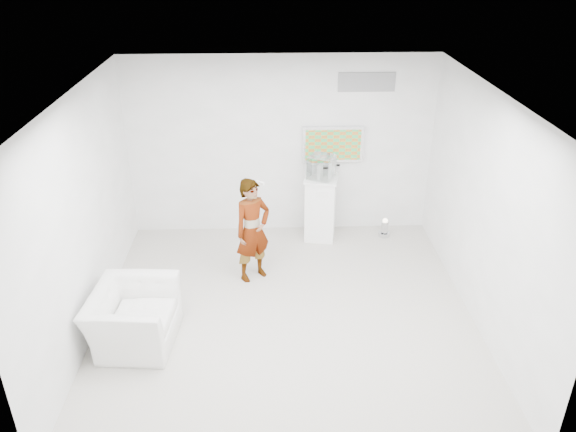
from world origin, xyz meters
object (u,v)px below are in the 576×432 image
at_px(person, 253,230).
at_px(pedestal, 320,208).
at_px(floor_uplight, 385,228).
at_px(armchair, 133,317).
at_px(tv, 333,144).

distance_m(person, pedestal, 1.64).
relative_size(person, floor_uplight, 5.08).
xyz_separation_m(person, armchair, (-1.47, -1.43, -0.43)).
bearing_deg(tv, armchair, -133.26).
bearing_deg(pedestal, person, -132.45).
bearing_deg(pedestal, tv, 56.27).
bearing_deg(floor_uplight, pedestal, 179.60).
relative_size(pedestal, floor_uplight, 3.51).
xyz_separation_m(person, floor_uplight, (2.20, 1.19, -0.63)).
bearing_deg(tv, floor_uplight, -19.30).
bearing_deg(floor_uplight, tv, 160.70).
height_order(person, pedestal, person).
bearing_deg(person, floor_uplight, -6.58).
xyz_separation_m(person, pedestal, (1.09, 1.20, -0.24)).
xyz_separation_m(armchair, floor_uplight, (3.67, 2.62, -0.21)).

